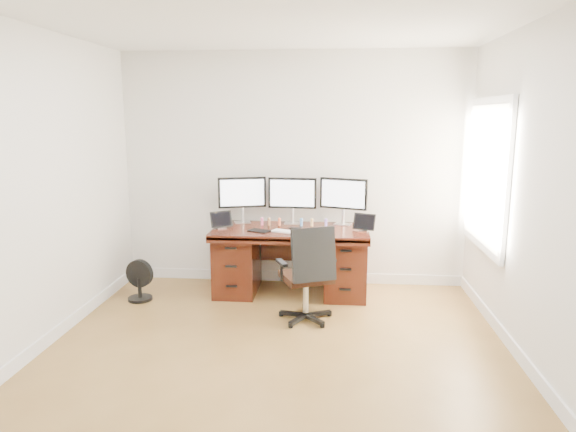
# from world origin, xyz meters

# --- Properties ---
(ground) EXTENTS (4.50, 4.50, 0.00)m
(ground) POSITION_xyz_m (0.00, 0.00, 0.00)
(ground) COLOR olive
(ground) RESTS_ON ground
(back_wall) EXTENTS (4.00, 0.10, 2.70)m
(back_wall) POSITION_xyz_m (0.00, 2.25, 1.35)
(back_wall) COLOR silver
(back_wall) RESTS_ON ground
(right_wall) EXTENTS (0.10, 4.50, 2.70)m
(right_wall) POSITION_xyz_m (2.00, 0.11, 1.35)
(right_wall) COLOR silver
(right_wall) RESTS_ON ground
(desk) EXTENTS (1.70, 0.80, 0.75)m
(desk) POSITION_xyz_m (0.00, 1.83, 0.40)
(desk) COLOR #3E160C
(desk) RESTS_ON ground
(office_chair) EXTENTS (0.67, 0.67, 0.96)m
(office_chair) POSITION_xyz_m (0.23, 1.03, 0.32)
(office_chair) COLOR black
(office_chair) RESTS_ON ground
(floor_fan) EXTENTS (0.31, 0.26, 0.45)m
(floor_fan) POSITION_xyz_m (-1.61, 1.45, 0.22)
(floor_fan) COLOR black
(floor_fan) RESTS_ON ground
(monitor_left) EXTENTS (0.54, 0.19, 0.53)m
(monitor_left) POSITION_xyz_m (-0.58, 2.07, 1.09)
(monitor_left) COLOR silver
(monitor_left) RESTS_ON desk
(monitor_center) EXTENTS (0.55, 0.15, 0.53)m
(monitor_center) POSITION_xyz_m (-0.00, 2.07, 1.09)
(monitor_center) COLOR silver
(monitor_center) RESTS_ON desk
(monitor_right) EXTENTS (0.53, 0.21, 0.53)m
(monitor_right) POSITION_xyz_m (0.58, 2.07, 1.09)
(monitor_right) COLOR silver
(monitor_right) RESTS_ON desk
(tablet_left) EXTENTS (0.24, 0.18, 0.19)m
(tablet_left) POSITION_xyz_m (-0.76, 1.75, 0.84)
(tablet_left) COLOR silver
(tablet_left) RESTS_ON desk
(tablet_right) EXTENTS (0.25, 0.15, 0.19)m
(tablet_right) POSITION_xyz_m (0.80, 1.75, 0.84)
(tablet_right) COLOR silver
(tablet_right) RESTS_ON desk
(keyboard) EXTENTS (0.30, 0.22, 0.01)m
(keyboard) POSITION_xyz_m (-0.04, 1.62, 0.76)
(keyboard) COLOR white
(keyboard) RESTS_ON desk
(trackpad) EXTENTS (0.17, 0.17, 0.01)m
(trackpad) POSITION_xyz_m (0.25, 1.62, 0.76)
(trackpad) COLOR silver
(trackpad) RESTS_ON desk
(drawing_tablet) EXTENTS (0.27, 0.23, 0.01)m
(drawing_tablet) POSITION_xyz_m (-0.32, 1.64, 0.76)
(drawing_tablet) COLOR black
(drawing_tablet) RESTS_ON desk
(phone) EXTENTS (0.14, 0.09, 0.01)m
(phone) POSITION_xyz_m (0.05, 1.82, 0.76)
(phone) COLOR black
(phone) RESTS_ON desk
(figurine_pink) EXTENTS (0.04, 0.04, 0.09)m
(figurine_pink) POSITION_xyz_m (-0.33, 1.95, 0.80)
(figurine_pink) COLOR #E56294
(figurine_pink) RESTS_ON desk
(figurine_brown) EXTENTS (0.04, 0.04, 0.09)m
(figurine_brown) POSITION_xyz_m (-0.26, 1.95, 0.80)
(figurine_brown) COLOR brown
(figurine_brown) RESTS_ON desk
(figurine_orange) EXTENTS (0.04, 0.04, 0.09)m
(figurine_orange) POSITION_xyz_m (-0.14, 1.95, 0.80)
(figurine_orange) COLOR #E46C41
(figurine_orange) RESTS_ON desk
(figurine_blue) EXTENTS (0.04, 0.04, 0.09)m
(figurine_blue) POSITION_xyz_m (0.11, 1.95, 0.80)
(figurine_blue) COLOR #5A99E4
(figurine_blue) RESTS_ON desk
(figurine_yellow) EXTENTS (0.04, 0.04, 0.09)m
(figurine_yellow) POSITION_xyz_m (0.23, 1.95, 0.80)
(figurine_yellow) COLOR #DDB46E
(figurine_yellow) RESTS_ON desk
(figurine_purple) EXTENTS (0.04, 0.04, 0.09)m
(figurine_purple) POSITION_xyz_m (0.39, 1.95, 0.80)
(figurine_purple) COLOR #876DD7
(figurine_purple) RESTS_ON desk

